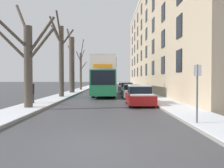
{
  "coord_description": "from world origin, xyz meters",
  "views": [
    {
      "loc": [
        0.48,
        -6.29,
        1.94
      ],
      "look_at": [
        0.64,
        14.2,
        1.5
      ],
      "focal_mm": 35.0,
      "sensor_mm": 36.0,
      "label": 1
    }
  ],
  "objects_px": {
    "bare_tree_left_0": "(28,60)",
    "parked_car_2": "(127,89)",
    "double_decker_bus": "(105,75)",
    "bare_tree_left_2": "(72,63)",
    "pedestrian_left_sidewalk": "(32,92)",
    "bare_tree_left_1": "(61,58)",
    "street_sign_post": "(197,91)",
    "parked_car_1": "(131,92)",
    "parked_car_3": "(124,87)",
    "parked_car_0": "(139,96)",
    "oncoming_van": "(102,83)",
    "bare_tree_left_3": "(81,69)"
  },
  "relations": [
    {
      "from": "bare_tree_left_0",
      "to": "parked_car_2",
      "type": "xyz_separation_m",
      "value": [
        7.44,
        15.42,
        -2.46
      ]
    },
    {
      "from": "bare_tree_left_0",
      "to": "double_decker_bus",
      "type": "bearing_deg",
      "value": 69.79
    },
    {
      "from": "bare_tree_left_2",
      "to": "pedestrian_left_sidewalk",
      "type": "height_order",
      "value": "bare_tree_left_2"
    },
    {
      "from": "bare_tree_left_1",
      "to": "bare_tree_left_2",
      "type": "bearing_deg",
      "value": 91.41
    },
    {
      "from": "double_decker_bus",
      "to": "street_sign_post",
      "type": "height_order",
      "value": "double_decker_bus"
    },
    {
      "from": "parked_car_1",
      "to": "parked_car_2",
      "type": "xyz_separation_m",
      "value": [
        -0.0,
        6.59,
        0.03
      ]
    },
    {
      "from": "parked_car_2",
      "to": "pedestrian_left_sidewalk",
      "type": "distance_m",
      "value": 15.31
    },
    {
      "from": "bare_tree_left_2",
      "to": "double_decker_bus",
      "type": "bearing_deg",
      "value": -37.59
    },
    {
      "from": "bare_tree_left_1",
      "to": "pedestrian_left_sidewalk",
      "type": "xyz_separation_m",
      "value": [
        -0.81,
        -6.23,
        -3.16
      ]
    },
    {
      "from": "bare_tree_left_2",
      "to": "parked_car_3",
      "type": "distance_m",
      "value": 10.13
    },
    {
      "from": "parked_car_0",
      "to": "pedestrian_left_sidewalk",
      "type": "relative_size",
      "value": 2.28
    },
    {
      "from": "bare_tree_left_1",
      "to": "oncoming_van",
      "type": "bearing_deg",
      "value": 80.44
    },
    {
      "from": "bare_tree_left_2",
      "to": "pedestrian_left_sidewalk",
      "type": "relative_size",
      "value": 4.88
    },
    {
      "from": "parked_car_0",
      "to": "bare_tree_left_0",
      "type": "bearing_deg",
      "value": -161.82
    },
    {
      "from": "bare_tree_left_2",
      "to": "parked_car_3",
      "type": "bearing_deg",
      "value": 38.33
    },
    {
      "from": "bare_tree_left_3",
      "to": "street_sign_post",
      "type": "distance_m",
      "value": 30.53
    },
    {
      "from": "bare_tree_left_0",
      "to": "double_decker_bus",
      "type": "height_order",
      "value": "bare_tree_left_0"
    },
    {
      "from": "bare_tree_left_3",
      "to": "double_decker_bus",
      "type": "distance_m",
      "value": 12.6
    },
    {
      "from": "bare_tree_left_3",
      "to": "parked_car_1",
      "type": "bearing_deg",
      "value": -64.43
    },
    {
      "from": "bare_tree_left_0",
      "to": "pedestrian_left_sidewalk",
      "type": "xyz_separation_m",
      "value": [
        -0.64,
        2.42,
        -2.14
      ]
    },
    {
      "from": "bare_tree_left_0",
      "to": "street_sign_post",
      "type": "distance_m",
      "value": 10.3
    },
    {
      "from": "parked_car_1",
      "to": "pedestrian_left_sidewalk",
      "type": "distance_m",
      "value": 10.32
    },
    {
      "from": "street_sign_post",
      "to": "oncoming_van",
      "type": "bearing_deg",
      "value": 98.46
    },
    {
      "from": "parked_car_1",
      "to": "oncoming_van",
      "type": "distance_m",
      "value": 20.97
    },
    {
      "from": "oncoming_van",
      "to": "parked_car_0",
      "type": "bearing_deg",
      "value": -82.05
    },
    {
      "from": "oncoming_van",
      "to": "street_sign_post",
      "type": "height_order",
      "value": "street_sign_post"
    },
    {
      "from": "parked_car_1",
      "to": "parked_car_3",
      "type": "height_order",
      "value": "parked_car_3"
    },
    {
      "from": "bare_tree_left_0",
      "to": "parked_car_3",
      "type": "xyz_separation_m",
      "value": [
        7.44,
        21.79,
        -2.48
      ]
    },
    {
      "from": "parked_car_2",
      "to": "parked_car_3",
      "type": "height_order",
      "value": "parked_car_2"
    },
    {
      "from": "parked_car_0",
      "to": "oncoming_van",
      "type": "xyz_separation_m",
      "value": [
        -3.77,
        27.01,
        0.53
      ]
    },
    {
      "from": "bare_tree_left_0",
      "to": "street_sign_post",
      "type": "relative_size",
      "value": 2.78
    },
    {
      "from": "parked_car_3",
      "to": "oncoming_van",
      "type": "bearing_deg",
      "value": 116.24
    },
    {
      "from": "bare_tree_left_2",
      "to": "street_sign_post",
      "type": "distance_m",
      "value": 22.91
    },
    {
      "from": "bare_tree_left_2",
      "to": "bare_tree_left_0",
      "type": "bearing_deg",
      "value": -89.94
    },
    {
      "from": "parked_car_0",
      "to": "bare_tree_left_3",
      "type": "bearing_deg",
      "value": 108.65
    },
    {
      "from": "bare_tree_left_3",
      "to": "double_decker_bus",
      "type": "relative_size",
      "value": 0.74
    },
    {
      "from": "bare_tree_left_2",
      "to": "parked_car_1",
      "type": "xyz_separation_m",
      "value": [
        7.46,
        -7.07,
        -3.51
      ]
    },
    {
      "from": "pedestrian_left_sidewalk",
      "to": "oncoming_van",
      "type": "bearing_deg",
      "value": -130.64
    },
    {
      "from": "bare_tree_left_2",
      "to": "parked_car_1",
      "type": "distance_m",
      "value": 10.86
    },
    {
      "from": "street_sign_post",
      "to": "pedestrian_left_sidewalk",
      "type": "bearing_deg",
      "value": 141.55
    },
    {
      "from": "double_decker_bus",
      "to": "parked_car_1",
      "type": "xyz_separation_m",
      "value": [
        2.88,
        -3.55,
        -1.8
      ]
    },
    {
      "from": "pedestrian_left_sidewalk",
      "to": "parked_car_2",
      "type": "bearing_deg",
      "value": -153.46
    },
    {
      "from": "bare_tree_left_0",
      "to": "oncoming_van",
      "type": "xyz_separation_m",
      "value": [
        3.67,
        29.45,
        -1.94
      ]
    },
    {
      "from": "bare_tree_left_0",
      "to": "parked_car_0",
      "type": "relative_size",
      "value": 1.68
    },
    {
      "from": "parked_car_2",
      "to": "bare_tree_left_2",
      "type": "bearing_deg",
      "value": 176.29
    },
    {
      "from": "bare_tree_left_0",
      "to": "bare_tree_left_2",
      "type": "xyz_separation_m",
      "value": [
        -0.02,
        15.9,
        1.01
      ]
    },
    {
      "from": "oncoming_van",
      "to": "pedestrian_left_sidewalk",
      "type": "distance_m",
      "value": 27.37
    },
    {
      "from": "bare_tree_left_0",
      "to": "pedestrian_left_sidewalk",
      "type": "relative_size",
      "value": 3.83
    },
    {
      "from": "parked_car_3",
      "to": "parked_car_1",
      "type": "bearing_deg",
      "value": -90.0
    },
    {
      "from": "parked_car_3",
      "to": "double_decker_bus",
      "type": "bearing_deg",
      "value": -107.03
    }
  ]
}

